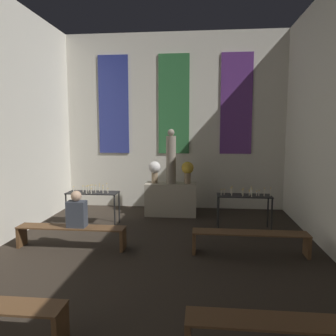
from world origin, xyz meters
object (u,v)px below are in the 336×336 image
at_px(statue, 171,158).
at_px(pew_back_left, 71,232).
at_px(altar, 171,199).
at_px(candle_rack_left, 93,196).
at_px(pew_second_right, 291,331).
at_px(person_seated, 77,211).
at_px(flower_vase_right, 188,170).
at_px(flower_vase_left, 155,169).
at_px(candle_rack_right, 244,199).
at_px(pew_back_right, 250,238).

relative_size(statue, pew_back_left, 0.68).
distance_m(altar, candle_rack_left, 2.14).
bearing_deg(pew_second_right, pew_back_left, 140.45).
xyz_separation_m(pew_second_right, person_seated, (-3.33, 2.85, 0.42)).
bearing_deg(pew_back_left, statue, 57.21).
relative_size(flower_vase_right, pew_back_left, 0.28).
relative_size(flower_vase_left, person_seated, 0.82).
bearing_deg(flower_vase_right, candle_rack_right, -39.11).
distance_m(altar, pew_second_right, 5.79).
distance_m(flower_vase_left, candle_rack_right, 2.57).
relative_size(flower_vase_right, pew_back_right, 0.28).
bearing_deg(flower_vase_left, statue, -0.00).
height_order(candle_rack_left, pew_back_left, candle_rack_left).
bearing_deg(candle_rack_right, person_seated, -155.30).
xyz_separation_m(altar, person_seated, (-1.60, -2.68, 0.31)).
height_order(statue, pew_back_right, statue).
bearing_deg(altar, pew_second_right, -72.67).
height_order(altar, flower_vase_left, flower_vase_left).
bearing_deg(altar, flower_vase_left, 180.00).
distance_m(candle_rack_right, pew_back_right, 1.62).
distance_m(flower_vase_left, person_seated, 2.96).
distance_m(candle_rack_right, person_seated, 3.76).
relative_size(flower_vase_left, flower_vase_right, 1.00).
bearing_deg(pew_second_right, flower_vase_right, 103.04).
bearing_deg(pew_back_left, flower_vase_right, 50.98).
bearing_deg(pew_second_right, candle_rack_right, 88.91).
bearing_deg(flower_vase_right, statue, -180.00).
bearing_deg(person_seated, pew_back_left, 180.00).
bearing_deg(pew_back_left, pew_second_right, -39.55).
xyz_separation_m(altar, pew_back_right, (1.73, -2.68, -0.12)).
distance_m(flower_vase_right, candle_rack_left, 2.57).
height_order(pew_back_left, pew_back_right, same).
height_order(pew_second_right, pew_back_right, same).
bearing_deg(person_seated, altar, 59.12).
relative_size(pew_back_left, person_seated, 2.97).
distance_m(candle_rack_left, pew_back_left, 1.62).
xyz_separation_m(altar, flower_vase_left, (-0.45, 0.00, 0.81)).
distance_m(statue, pew_back_left, 3.42).
height_order(flower_vase_left, pew_back_right, flower_vase_left).
relative_size(altar, flower_vase_right, 2.32).
bearing_deg(candle_rack_left, pew_back_left, -87.05).
bearing_deg(candle_rack_right, altar, 148.49).
height_order(altar, candle_rack_right, candle_rack_right).
distance_m(altar, pew_back_left, 3.19).
height_order(altar, statue, statue).
bearing_deg(pew_back_right, flower_vase_right, 115.55).
relative_size(candle_rack_left, candle_rack_right, 1.00).
relative_size(altar, candle_rack_left, 1.10).
bearing_deg(altar, flower_vase_right, 0.00).
bearing_deg(flower_vase_left, candle_rack_right, -26.20).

